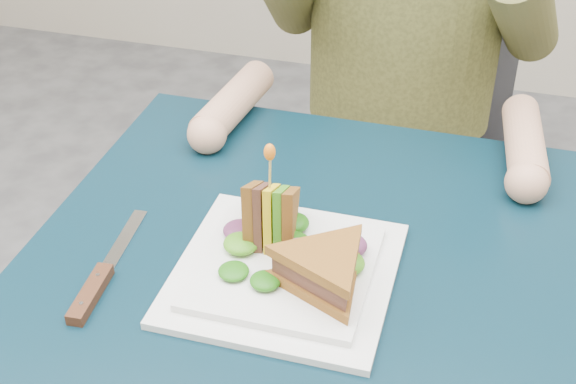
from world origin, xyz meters
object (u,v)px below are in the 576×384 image
(sandwich_flat, at_px, (325,270))
(sandwich_upright, at_px, (271,216))
(chair, at_px, (402,123))
(plate, at_px, (285,271))
(fork, at_px, (211,269))
(knife, at_px, (97,283))
(table, at_px, (319,320))

(sandwich_flat, height_order, sandwich_upright, sandwich_upright)
(chair, height_order, plate, chair)
(fork, bearing_deg, chair, 80.17)
(sandwich_flat, distance_m, sandwich_upright, 0.11)
(sandwich_upright, bearing_deg, sandwich_flat, -39.23)
(plate, distance_m, fork, 0.09)
(sandwich_flat, distance_m, knife, 0.27)
(sandwich_flat, relative_size, knife, 0.84)
(table, xyz_separation_m, fork, (-0.13, -0.03, 0.08))
(plate, xyz_separation_m, sandwich_upright, (-0.03, 0.04, 0.05))
(table, height_order, chair, chair)
(sandwich_upright, xyz_separation_m, knife, (-0.18, -0.12, -0.05))
(table, bearing_deg, chair, 90.00)
(plate, bearing_deg, sandwich_upright, 124.34)
(sandwich_flat, relative_size, fork, 1.04)
(fork, distance_m, knife, 0.14)
(table, xyz_separation_m, plate, (-0.04, -0.02, 0.09))
(chair, distance_m, plate, 0.76)
(sandwich_flat, bearing_deg, fork, 175.25)
(table, xyz_separation_m, chair, (0.00, 0.72, -0.11))
(table, height_order, sandwich_flat, sandwich_flat)
(knife, bearing_deg, sandwich_flat, 11.45)
(sandwich_flat, xyz_separation_m, fork, (-0.14, 0.01, -0.04))
(fork, xyz_separation_m, knife, (-0.12, -0.07, 0.00))
(chair, relative_size, sandwich_upright, 6.64)
(sandwich_flat, height_order, fork, sandwich_flat)
(chair, relative_size, sandwich_flat, 5.01)
(sandwich_upright, bearing_deg, table, -20.40)
(chair, xyz_separation_m, plate, (-0.04, -0.74, 0.20))
(knife, bearing_deg, fork, 28.73)
(sandwich_flat, relative_size, sandwich_upright, 1.33)
(table, height_order, plate, plate)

